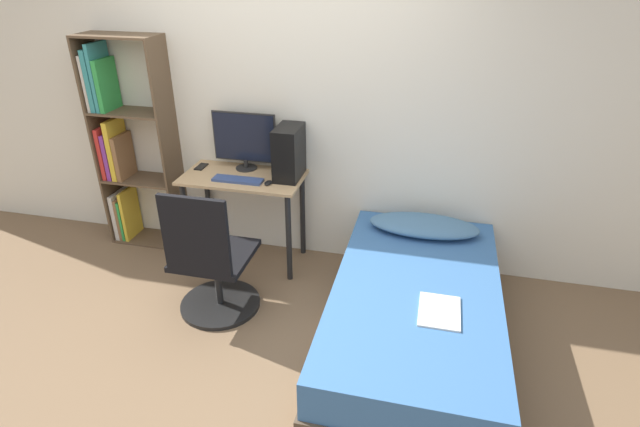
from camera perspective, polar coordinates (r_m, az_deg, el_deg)
The scene contains 13 objects.
ground_plane at distance 3.38m, azimuth -11.13°, elevation -16.50°, with size 14.00×14.00×0.00m, color brown.
wall_back at distance 3.98m, azimuth -4.10°, elevation 11.87°, with size 8.00×0.05×2.50m.
desk at distance 4.04m, azimuth -8.68°, elevation 2.36°, with size 0.95×0.51×0.77m.
bookshelf at distance 4.54m, azimuth -21.58°, elevation 7.11°, with size 0.65×0.30×1.79m.
office_chair at distance 3.58m, azimuth -12.24°, elevation -6.15°, with size 0.58×0.58×1.00m.
bed at distance 3.38m, azimuth 10.67°, elevation -11.36°, with size 1.07×1.96×0.46m.
pillow at distance 3.82m, azimuth 11.78°, elevation -1.35°, with size 0.81×0.36×0.11m.
magazine at distance 3.06m, azimuth 13.49°, elevation -10.80°, with size 0.24×0.32×0.01m.
monitor at distance 4.04m, azimuth -8.63°, elevation 8.38°, with size 0.52×0.17×0.47m.
keyboard at distance 3.89m, azimuth -9.37°, elevation 3.82°, with size 0.39×0.11×0.02m.
pc_tower at distance 3.85m, azimuth -3.57°, elevation 6.98°, with size 0.18×0.32×0.41m.
mouse at distance 3.81m, azimuth -5.94°, elevation 3.50°, with size 0.06×0.09×0.02m.
phone at distance 4.22m, azimuth -13.42°, elevation 5.23°, with size 0.07×0.14×0.01m.
Camera 1 is at (1.16, -2.16, 2.32)m, focal length 28.00 mm.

